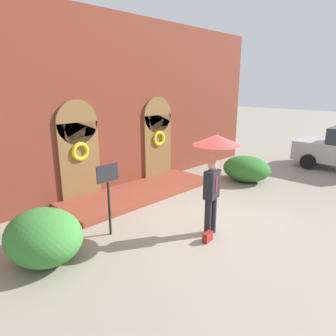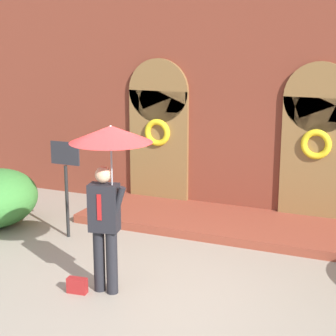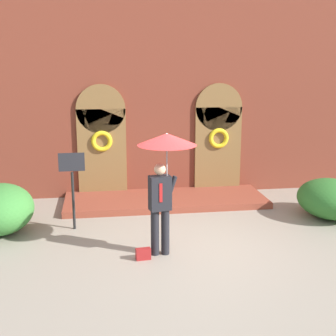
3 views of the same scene
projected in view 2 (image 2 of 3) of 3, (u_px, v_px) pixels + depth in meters
The scene contains 5 objects.
ground_plane at pixel (149, 293), 7.82m from camera, with size 80.00×80.00×0.00m, color gray.
building_facade at pixel (238, 78), 10.91m from camera, with size 14.00×2.30×5.60m.
person_with_umbrella at pixel (109, 159), 7.39m from camera, with size 1.10×1.10×2.36m.
handbag at pixel (77, 285), 7.80m from camera, with size 0.28×0.12×0.22m, color maroon.
sign_post at pixel (66, 173), 9.74m from camera, with size 0.56×0.06×1.72m.
Camera 2 is at (3.10, -6.51, 3.51)m, focal length 60.00 mm.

